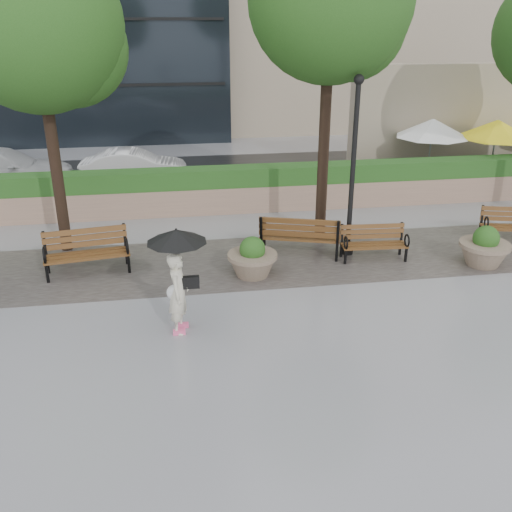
{
  "coord_description": "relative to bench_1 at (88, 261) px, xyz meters",
  "views": [
    {
      "loc": [
        -1.98,
        -9.64,
        5.58
      ],
      "look_at": [
        -0.35,
        0.77,
        1.1
      ],
      "focal_mm": 40.0,
      "sensor_mm": 36.0,
      "label": 1
    }
  ],
  "objects": [
    {
      "name": "ground",
      "position": [
        3.97,
        -2.92,
        -0.3
      ],
      "size": [
        100.0,
        100.0,
        0.0
      ],
      "primitive_type": "plane",
      "color": "gray",
      "rests_on": "ground"
    },
    {
      "name": "cobble_strip",
      "position": [
        3.97,
        0.08,
        -0.3
      ],
      "size": [
        28.0,
        3.2,
        0.01
      ],
      "primitive_type": "cube",
      "color": "#383330",
      "rests_on": "ground"
    },
    {
      "name": "hedge_wall",
      "position": [
        3.97,
        4.08,
        0.36
      ],
      "size": [
        24.0,
        0.8,
        1.35
      ],
      "color": "#A18168",
      "rests_on": "ground"
    },
    {
      "name": "cafe_wall",
      "position": [
        13.47,
        7.08,
        1.7
      ],
      "size": [
        10.0,
        0.6,
        4.0
      ],
      "primitive_type": "cube",
      "color": "tan",
      "rests_on": "ground"
    },
    {
      "name": "cafe_hedge",
      "position": [
        12.97,
        4.88,
        0.15
      ],
      "size": [
        8.0,
        0.5,
        0.9
      ],
      "primitive_type": "cube",
      "color": "#25521B",
      "rests_on": "ground"
    },
    {
      "name": "asphalt_street",
      "position": [
        3.97,
        8.08,
        -0.3
      ],
      "size": [
        40.0,
        7.0,
        0.0
      ],
      "primitive_type": "cube",
      "color": "black",
      "rests_on": "ground"
    },
    {
      "name": "bench_1",
      "position": [
        0.0,
        0.0,
        0.0
      ],
      "size": [
        1.99,
        1.03,
        1.02
      ],
      "rotation": [
        0.0,
        0.0,
        0.15
      ],
      "color": "brown",
      "rests_on": "ground"
    },
    {
      "name": "bench_2",
      "position": [
        5.1,
        0.3,
        0.01
      ],
      "size": [
        2.09,
        1.34,
        1.05
      ],
      "rotation": [
        0.0,
        0.0,
        2.83
      ],
      "color": "brown",
      "rests_on": "ground"
    },
    {
      "name": "bench_3",
      "position": [
        6.82,
        -0.25,
        -0.05
      ],
      "size": [
        1.62,
        0.73,
        0.85
      ],
      "rotation": [
        0.0,
        0.0,
        -0.06
      ],
      "color": "brown",
      "rests_on": "ground"
    },
    {
      "name": "planter_left",
      "position": [
        3.75,
        -0.74,
        0.07
      ],
      "size": [
        1.14,
        1.14,
        0.96
      ],
      "color": "#7F6B56",
      "rests_on": "ground"
    },
    {
      "name": "planter_right",
      "position": [
        9.32,
        -0.98,
        0.09
      ],
      "size": [
        1.19,
        1.19,
        1.0
      ],
      "color": "#7F6B56",
      "rests_on": "ground"
    },
    {
      "name": "lamppost",
      "position": [
        6.31,
        0.19,
        1.62
      ],
      "size": [
        0.28,
        0.28,
        4.35
      ],
      "color": "black",
      "rests_on": "ground"
    },
    {
      "name": "tree_0",
      "position": [
        -0.57,
        1.67,
        4.91
      ],
      "size": [
        3.88,
        3.86,
        7.29
      ],
      "color": "black",
      "rests_on": "ground"
    },
    {
      "name": "tree_1",
      "position": [
        6.06,
        1.48,
        5.46
      ],
      "size": [
        3.9,
        3.88,
        7.86
      ],
      "color": "black",
      "rests_on": "ground"
    },
    {
      "name": "patio_umb_white",
      "position": [
        10.95,
        5.84,
        1.69
      ],
      "size": [
        2.5,
        2.5,
        2.3
      ],
      "color": "black",
      "rests_on": "ground"
    },
    {
      "name": "patio_umb_yellow_a",
      "position": [
        13.01,
        5.32,
        1.69
      ],
      "size": [
        2.5,
        2.5,
        2.3
      ],
      "color": "black",
      "rests_on": "ground"
    },
    {
      "name": "car_left",
      "position": [
        -3.63,
        7.53,
        0.4
      ],
      "size": [
        4.84,
        1.98,
        1.4
      ],
      "primitive_type": "imported",
      "rotation": [
        0.0,
        0.0,
        1.57
      ],
      "color": "silver",
      "rests_on": "ground"
    },
    {
      "name": "car_right",
      "position": [
        0.78,
        7.58,
        0.31
      ],
      "size": [
        3.74,
        1.4,
        1.22
      ],
      "primitive_type": "imported",
      "rotation": [
        0.0,
        0.0,
        1.54
      ],
      "color": "silver",
      "rests_on": "ground"
    },
    {
      "name": "pedestrian",
      "position": [
        2.04,
        -2.95,
        0.94
      ],
      "size": [
        1.11,
        1.11,
        2.03
      ],
      "rotation": [
        0.0,
        0.0,
        1.3
      ],
      "color": "beige",
      "rests_on": "ground"
    }
  ]
}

